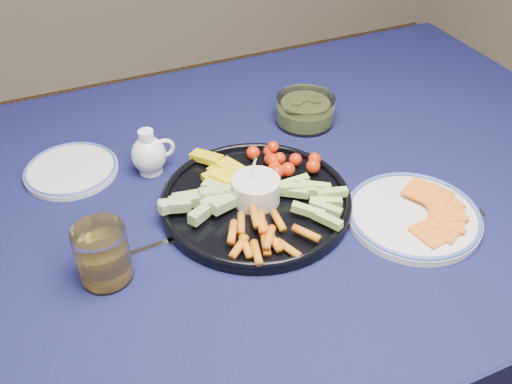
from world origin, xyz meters
name	(u,v)px	position (x,y,z in m)	size (l,w,h in m)	color
dining_table	(251,218)	(0.00, 0.00, 0.66)	(1.67, 1.07, 0.75)	#4C2B19
crudite_platter	(255,198)	(-0.02, -0.06, 0.77)	(0.36, 0.36, 0.12)	black
creamer_pitcher	(149,154)	(-0.17, 0.13, 0.79)	(0.09, 0.07, 0.10)	white
pickle_bowl	(305,111)	(0.21, 0.17, 0.77)	(0.13, 0.13, 0.06)	white
cheese_plate	(414,214)	(0.24, -0.21, 0.76)	(0.25, 0.25, 0.03)	white
juice_tumbler	(103,257)	(-0.32, -0.13, 0.79)	(0.09, 0.09, 0.10)	white
fork_left	(149,248)	(-0.24, -0.09, 0.75)	(0.17, 0.03, 0.00)	silver
fork_right	(452,218)	(0.30, -0.24, 0.75)	(0.15, 0.04, 0.00)	silver
side_plate_extra	(71,169)	(-0.32, 0.19, 0.75)	(0.19, 0.19, 0.02)	white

